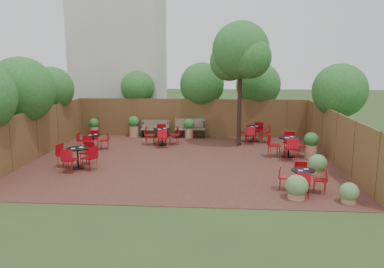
{
  "coord_description": "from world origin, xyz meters",
  "views": [
    {
      "loc": [
        1.49,
        -14.83,
        3.95
      ],
      "look_at": [
        0.35,
        0.5,
        1.0
      ],
      "focal_mm": 35.7,
      "sensor_mm": 36.0,
      "label": 1
    }
  ],
  "objects": [
    {
      "name": "courtyard_paving",
      "position": [
        0.0,
        0.0,
        0.01
      ],
      "size": [
        12.0,
        10.0,
        0.02
      ],
      "primitive_type": "cube",
      "color": "#3E1D19",
      "rests_on": "ground"
    },
    {
      "name": "low_shrubs",
      "position": [
        4.51,
        -3.17,
        0.35
      ],
      "size": [
        2.0,
        3.35,
        0.71
      ],
      "color": "tan",
      "rests_on": "courtyard_paving"
    },
    {
      "name": "courtyard_tree",
      "position": [
        2.38,
        2.93,
        4.25
      ],
      "size": [
        2.76,
        2.66,
        5.72
      ],
      "rotation": [
        0.0,
        0.0,
        -0.1
      ],
      "color": "black",
      "rests_on": "courtyard_paving"
    },
    {
      "name": "planters",
      "position": [
        -0.41,
        3.48,
        0.58
      ],
      "size": [
        10.94,
        4.59,
        1.08
      ],
      "color": "tan",
      "rests_on": "courtyard_paving"
    },
    {
      "name": "fence_left",
      "position": [
        -6.0,
        0.0,
        1.0
      ],
      "size": [
        0.08,
        10.0,
        2.0
      ],
      "primitive_type": "cube",
      "color": "brown",
      "rests_on": "ground"
    },
    {
      "name": "overhang_foliage",
      "position": [
        -1.94,
        2.23,
        2.71
      ],
      "size": [
        15.72,
        10.74,
        2.66
      ],
      "color": "#236520",
      "rests_on": "ground"
    },
    {
      "name": "ground",
      "position": [
        0.0,
        0.0,
        0.0
      ],
      "size": [
        80.0,
        80.0,
        0.0
      ],
      "primitive_type": "plane",
      "color": "#354F23",
      "rests_on": "ground"
    },
    {
      "name": "bistro_tables",
      "position": [
        0.63,
        0.83,
        0.46
      ],
      "size": [
        10.1,
        8.78,
        0.96
      ],
      "color": "black",
      "rests_on": "courtyard_paving"
    },
    {
      "name": "neighbour_building",
      "position": [
        -4.5,
        8.0,
        4.0
      ],
      "size": [
        5.0,
        4.0,
        8.0
      ],
      "primitive_type": "cube",
      "color": "beige",
      "rests_on": "ground"
    },
    {
      "name": "fence_right",
      "position": [
        6.0,
        0.0,
        1.0
      ],
      "size": [
        0.08,
        10.0,
        2.0
      ],
      "primitive_type": "cube",
      "color": "brown",
      "rests_on": "ground"
    },
    {
      "name": "park_bench_right",
      "position": [
        -0.06,
        4.63,
        0.53
      ],
      "size": [
        1.63,
        0.63,
        0.98
      ],
      "rotation": [
        0.0,
        0.0,
        0.08
      ],
      "color": "brown",
      "rests_on": "courtyard_paving"
    },
    {
      "name": "fence_back",
      "position": [
        0.0,
        5.0,
        1.0
      ],
      "size": [
        12.0,
        0.08,
        2.0
      ],
      "primitive_type": "cube",
      "color": "brown",
      "rests_on": "ground"
    },
    {
      "name": "park_bench_left",
      "position": [
        -1.89,
        4.62,
        0.48
      ],
      "size": [
        1.45,
        0.47,
        0.9
      ],
      "rotation": [
        0.0,
        0.0,
        -0.01
      ],
      "color": "brown",
      "rests_on": "courtyard_paving"
    }
  ]
}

